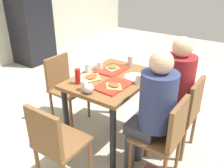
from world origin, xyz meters
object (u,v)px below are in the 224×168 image
plastic_cup_b (139,79)px  chair_near_left (166,134)px  paper_plate_near_edge (135,77)px  paper_plate_center (89,78)px  person_in_brown_jacket (174,86)px  plastic_cup_a (88,68)px  foil_bundle (89,88)px  tray_red_far (113,70)px  plastic_cup_c (84,85)px  chair_near_right (184,110)px  tray_red_near (113,86)px  soda_can (130,61)px  person_in_red (153,106)px  chair_left_end (55,142)px  plastic_cup_d (100,66)px  pizza_slice_a (114,85)px  condiment_bottle (78,76)px  pizza_slice_b (113,67)px  drink_fridge (30,16)px  main_table (112,88)px  chair_far_side (64,84)px  pizza_slice_c (91,77)px

plastic_cup_b → chair_near_left: bearing=-121.6°
chair_near_left → paper_plate_near_edge: size_ratio=3.89×
paper_plate_center → paper_plate_near_edge: 0.50m
person_in_brown_jacket → plastic_cup_a: (-0.27, 0.91, 0.08)m
plastic_cup_a → foil_bundle: (-0.39, -0.33, 0.00)m
person_in_brown_jacket → paper_plate_near_edge: person_in_brown_jacket is taller
tray_red_far → plastic_cup_c: size_ratio=3.60×
chair_near_right → paper_plate_near_edge: (-0.10, 0.55, 0.28)m
tray_red_near → soda_can: 0.61m
plastic_cup_c → foil_bundle: 0.08m
person_in_red → paper_plate_center: (0.10, 0.81, 0.03)m
chair_near_right → chair_left_end: bearing=146.3°
chair_left_end → soda_can: bearing=0.8°
paper_plate_near_edge → tray_red_near: bearing=167.2°
person_in_red → chair_near_right: bearing=-16.0°
paper_plate_near_edge → plastic_cup_d: 0.44m
tray_red_near → tray_red_far: same height
chair_near_right → foil_bundle: size_ratio=8.56×
person_in_brown_jacket → pizza_slice_a: size_ratio=6.48×
paper_plate_near_edge → plastic_cup_c: size_ratio=2.20×
condiment_bottle → plastic_cup_b: bearing=-55.9°
plastic_cup_d → pizza_slice_a: bearing=-126.8°
tray_red_near → plastic_cup_a: (0.15, 0.44, 0.04)m
chair_near_left → pizza_slice_b: chair_near_left is taller
chair_left_end → drink_fridge: bearing=53.5°
main_table → paper_plate_near_edge: bearing=-53.6°
chair_left_end → plastic_cup_d: 1.05m
paper_plate_center → plastic_cup_b: (0.17, -0.51, 0.05)m
drink_fridge → foil_bundle: bearing=-120.0°
plastic_cup_d → foil_bundle: size_ratio=1.00×
chair_far_side → drink_fridge: drink_fridge is taller
foil_bundle → chair_far_side: bearing=61.4°
soda_can → chair_near_left: bearing=-130.9°
plastic_cup_a → soda_can: (0.44, -0.29, 0.01)m
pizza_slice_b → plastic_cup_c: (-0.59, -0.07, 0.03)m
pizza_slice_b → chair_near_right: bearing=-87.1°
tray_red_far → plastic_cup_d: plastic_cup_d is taller
chair_near_left → soda_can: size_ratio=7.02×
person_in_brown_jacket → foil_bundle: size_ratio=12.66×
chair_near_right → main_table: bearing=108.2°
chair_left_end → pizza_slice_a: chair_left_end is taller
chair_near_right → person_in_brown_jacket: bearing=90.0°
chair_near_left → pizza_slice_c: size_ratio=3.72×
main_table → tray_red_far: bearing=32.4°
chair_near_right → drink_fridge: size_ratio=0.45×
pizza_slice_a → pizza_slice_b: 0.48m
pizza_slice_b → soda_can: (0.22, -0.11, 0.04)m
chair_left_end → plastic_cup_a: 0.96m
person_in_red → chair_far_side: bearing=79.7°
paper_plate_near_edge → pizza_slice_c: 0.47m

